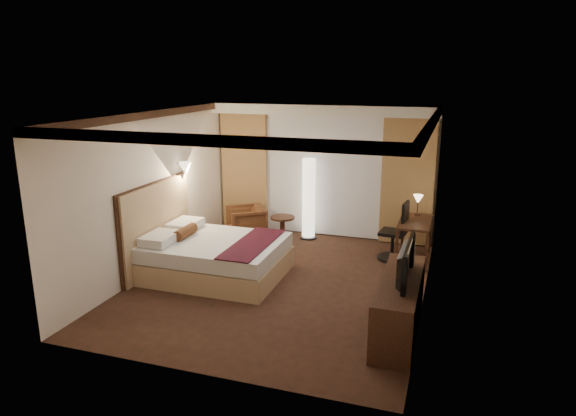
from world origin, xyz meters
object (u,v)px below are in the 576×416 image
(desk, at_px, (414,241))
(floor_lamp, at_px, (309,199))
(armchair, at_px, (246,221))
(television, at_px, (400,255))
(side_table, at_px, (283,229))
(office_chair, at_px, (393,230))
(bed, at_px, (217,258))
(dresser, at_px, (399,305))

(desk, bearing_deg, floor_lamp, 162.78)
(armchair, bearing_deg, television, 14.57)
(armchair, distance_m, floor_lamp, 1.35)
(side_table, distance_m, floor_lamp, 0.82)
(side_table, distance_m, office_chair, 2.24)
(bed, distance_m, armchair, 2.00)
(side_table, distance_m, television, 4.04)
(bed, bearing_deg, dresser, -17.75)
(side_table, bearing_deg, television, -49.02)
(bed, relative_size, office_chair, 1.98)
(side_table, relative_size, floor_lamp, 0.32)
(floor_lamp, xyz_separation_m, dresser, (2.21, -3.42, -0.46))
(bed, relative_size, dresser, 1.14)
(armchair, relative_size, side_table, 1.39)
(armchair, distance_m, desk, 3.36)
(dresser, bearing_deg, desk, 91.04)
(office_chair, xyz_separation_m, television, (0.39, -2.70, 0.51))
(bed, height_order, office_chair, office_chair)
(office_chair, height_order, dresser, office_chair)
(desk, xyz_separation_m, dresser, (0.05, -2.75, -0.00))
(bed, bearing_deg, television, -17.91)
(desk, bearing_deg, armchair, 176.18)
(side_table, height_order, television, television)
(bed, height_order, dresser, dresser)
(side_table, bearing_deg, bed, -103.51)
(office_chair, bearing_deg, bed, -140.76)
(office_chair, xyz_separation_m, dresser, (0.42, -2.70, -0.18))
(television, bearing_deg, office_chair, 8.65)
(desk, height_order, office_chair, office_chair)
(desk, bearing_deg, bed, -150.17)
(armchair, relative_size, television, 0.67)
(floor_lamp, xyz_separation_m, television, (2.18, -3.42, 0.23))
(floor_lamp, height_order, desk, floor_lamp)
(side_table, relative_size, dresser, 0.28)
(bed, height_order, armchair, armchair)
(side_table, xyz_separation_m, office_chair, (2.20, -0.29, 0.28))
(bed, bearing_deg, armchair, 98.50)
(side_table, xyz_separation_m, floor_lamp, (0.41, 0.43, 0.56))
(desk, xyz_separation_m, television, (0.02, -2.75, 0.68))
(desk, relative_size, television, 1.00)
(floor_lamp, bearing_deg, side_table, -134.06)
(dresser, bearing_deg, bed, 162.25)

